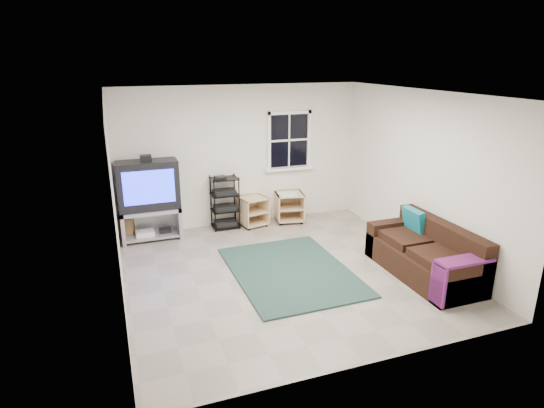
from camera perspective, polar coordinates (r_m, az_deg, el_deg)
name	(u,v)px	position (r m, az deg, el deg)	size (l,w,h in m)	color
room	(289,144)	(8.76, 2.15, 7.53)	(4.60, 4.62, 4.60)	gray
tv_unit	(149,194)	(8.08, -15.22, 1.26)	(1.02, 0.51, 1.50)	#9D9DA5
av_rack	(225,206)	(8.47, -5.91, -0.21)	(0.50, 0.36, 1.00)	black
side_table_left	(252,210)	(8.62, -2.55, -0.76)	(0.56, 0.56, 0.55)	#DEB689
side_table_right	(289,205)	(8.82, 2.14, -0.09)	(0.60, 0.60, 0.59)	#DEB689
sofa	(426,256)	(7.03, 18.74, -6.16)	(0.83, 1.86, 0.85)	black
shag_rug	(291,271)	(6.86, 2.38, -8.41)	(1.67, 2.29, 0.03)	black
paper_bag	(126,228)	(8.40, -17.86, -2.93)	(0.27, 0.17, 0.38)	#9A7045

